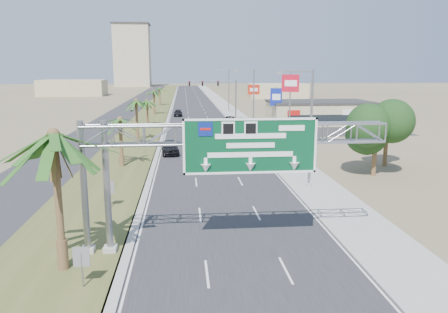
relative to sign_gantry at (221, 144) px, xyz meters
name	(u,v)px	position (x,y,z in m)	size (l,w,h in m)	color
road	(194,105)	(1.06, 100.07, -6.05)	(12.00, 300.00, 0.02)	#28282B
sidewalk_right	(224,105)	(9.56, 100.07, -6.01)	(4.00, 300.00, 0.10)	#9E9B93
median_grass	(158,106)	(-8.94, 100.07, -6.00)	(7.00, 300.00, 0.12)	#475324
opposing_road	(133,106)	(-15.94, 100.07, -6.05)	(8.00, 300.00, 0.02)	#28282B
sign_gantry	(221,144)	(0.00, 0.00, 0.00)	(16.75, 1.24, 7.50)	gray
palm_near	(53,135)	(-8.14, -1.93, 0.87)	(5.70, 5.70, 8.35)	brown
palm_row_b	(120,120)	(-8.44, 22.07, -1.16)	(3.99, 3.99, 5.95)	brown
palm_row_c	(136,101)	(-8.44, 38.07, -0.39)	(3.99, 3.99, 6.75)	brown
palm_row_d	(147,101)	(-8.44, 56.07, -1.64)	(3.99, 3.99, 5.45)	brown
palm_row_e	(154,92)	(-8.44, 75.07, -0.97)	(3.99, 3.99, 6.15)	brown
palm_row_f	(160,89)	(-8.44, 100.07, -1.35)	(3.99, 3.99, 5.75)	brown
streetlight_near	(308,134)	(8.36, 12.07, -1.36)	(3.27, 0.44, 10.00)	gray
streetlight_mid	(252,105)	(8.36, 42.07, -1.36)	(3.27, 0.44, 10.00)	gray
streetlight_far	(228,93)	(8.36, 78.07, -1.36)	(3.27, 0.44, 10.00)	gray
signal_mast	(225,96)	(6.23, 62.05, -1.21)	(10.28, 0.71, 8.00)	gray
store_building	(318,113)	(23.06, 56.07, -4.06)	(18.00, 10.00, 4.00)	tan
oak_near	(376,129)	(16.06, 16.07, -1.53)	(4.50, 4.50, 6.80)	brown
oak_far	(387,130)	(19.06, 20.07, -2.24)	(3.50, 3.50, 5.60)	brown
median_signback_a	(81,260)	(-6.74, -3.93, -4.61)	(0.75, 0.08, 2.08)	gray
median_signback_b	(109,190)	(-7.44, 8.07, -4.61)	(0.75, 0.08, 2.08)	gray
tower_distant	(132,56)	(-30.94, 240.07, 11.44)	(20.00, 16.00, 35.00)	#B7AB8A
building_distant_left	(73,88)	(-43.94, 150.07, -3.06)	(24.00, 14.00, 6.00)	tan
building_distant_right	(277,91)	(31.06, 130.07, -3.56)	(20.00, 12.00, 5.00)	tan
car_left_lane	(170,147)	(-3.64, 28.74, -5.22)	(1.98, 4.92, 1.68)	black
car_mid_lane	(210,141)	(1.48, 33.17, -5.30)	(1.61, 4.60, 1.52)	maroon
car_right_lane	(230,120)	(6.56, 57.29, -5.37)	(2.29, 4.97, 1.38)	gray
car_far	(178,113)	(-3.16, 71.72, -5.41)	(1.81, 4.45, 1.29)	black
pole_sign_red_near	(290,88)	(12.95, 37.28, 1.45)	(2.36, 1.08, 9.49)	gray
pole_sign_blue	(276,98)	(14.06, 51.79, -1.00)	(2.01, 0.83, 7.00)	gray
pole_sign_red_far	(254,92)	(11.26, 58.82, -0.32)	(2.22, 0.58, 7.33)	gray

